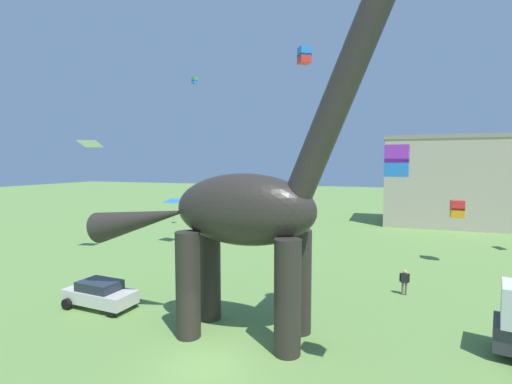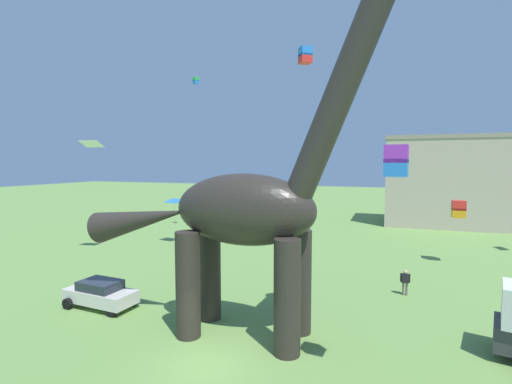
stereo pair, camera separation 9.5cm
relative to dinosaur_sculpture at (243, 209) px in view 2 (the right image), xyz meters
The scene contains 12 objects.
ground_plane 6.83m from the dinosaur_sculpture, 96.31° to the right, with size 240.00×240.00×0.00m, color #6B9347.
dinosaur_sculpture is the anchor object (origin of this frame).
parked_sedan_left 10.40m from the dinosaur_sculpture, behind, with size 4.32×2.08×1.55m.
person_watching_child 11.46m from the dinosaur_sculpture, 129.32° to the left, with size 0.42×0.18×1.12m.
person_strolling_adult 12.40m from the dinosaur_sculpture, 47.96° to the left, with size 0.60×0.27×1.61m.
kite_mid_left 20.44m from the dinosaur_sculpture, 92.80° to the left, with size 1.36×1.36×1.40m.
kite_mid_center 7.72m from the dinosaur_sculpture, 24.65° to the right, with size 0.79×0.79×1.04m.
kite_drifting 21.85m from the dinosaur_sculpture, 130.84° to the left, with size 1.96×1.60×2.17m.
kite_near_low 29.21m from the dinosaur_sculpture, 123.59° to the left, with size 0.70×0.70×0.75m.
kite_high_right 21.08m from the dinosaur_sculpture, 56.00° to the left, with size 0.97×0.97×1.38m.
kite_high_left 21.17m from the dinosaur_sculpture, 151.84° to the left, with size 1.99×1.58×0.54m.
background_building_block 40.74m from the dinosaur_sculpture, 71.33° to the left, with size 14.61×8.97×11.77m.
Camera 2 is at (6.90, -13.06, 8.27)m, focal length 26.05 mm.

